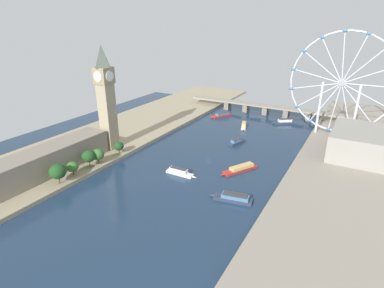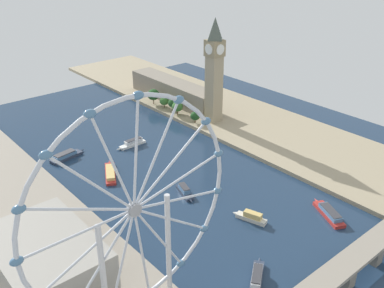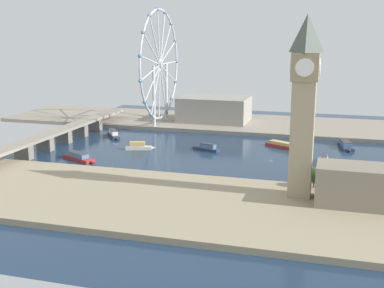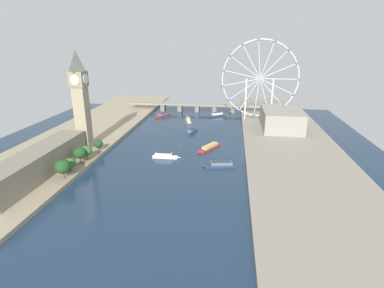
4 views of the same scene
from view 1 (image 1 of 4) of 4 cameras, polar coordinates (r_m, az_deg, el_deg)
ground_plane at (r=260.90m, az=3.07°, el=-2.92°), size 387.47×387.47×0.00m
riverbank_left at (r=319.97m, az=-14.59°, el=1.44°), size 90.00×520.00×3.00m
riverbank_right at (r=238.23m, az=27.35°, el=-7.69°), size 90.00×520.00×3.00m
clock_tower at (r=273.23m, az=-15.53°, el=8.34°), size 13.74×13.74×88.39m
parliament_block at (r=251.46m, az=-25.86°, el=-3.08°), size 22.00×110.75×19.00m
tree_row_embankment at (r=246.42m, az=-19.31°, el=-2.85°), size 12.46×70.89×14.63m
ferris_wheel at (r=326.55m, az=25.78°, el=9.88°), size 96.59×3.20×98.99m
riverside_hall at (r=293.93m, az=28.25°, el=0.24°), size 42.61×61.18×21.93m
river_bridge at (r=396.78m, az=13.40°, el=6.49°), size 199.47×12.44×11.35m
tour_boat_0 at (r=296.88m, az=8.24°, el=0.46°), size 10.98×22.71×5.18m
tour_boat_1 at (r=235.79m, az=-2.27°, el=-5.15°), size 25.81×5.29×5.26m
tour_boat_2 at (r=244.62m, az=8.86°, el=-4.48°), size 20.67×32.78×4.06m
tour_boat_3 at (r=205.46m, az=7.64°, el=-9.75°), size 29.44×11.78×5.07m
tour_boat_4 at (r=342.23m, az=9.49°, el=3.33°), size 10.08×21.60×5.76m
tour_boat_5 at (r=365.83m, az=16.52°, el=3.95°), size 24.67×19.59×5.85m
tour_boat_6 at (r=380.00m, az=5.51°, el=5.36°), size 18.04×29.92×4.96m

